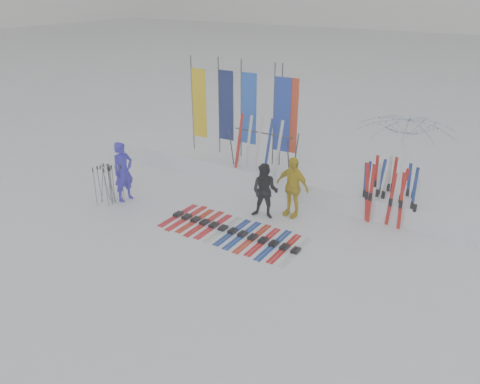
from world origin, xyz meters
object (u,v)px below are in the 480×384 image
Objects in this scene: person_blue at (123,172)px; ski_rack at (263,146)px; person_yellow at (292,187)px; person_black at (265,191)px; tent_canopy at (401,157)px; ski_row at (233,231)px.

person_blue is 0.88× the size of ski_rack.
ski_rack reaches higher than person_blue.
ski_rack reaches higher than person_yellow.
person_black is at bearing -58.53° from ski_rack.
person_blue reaches higher than person_yellow.
ski_rack is (-1.65, 1.28, 0.52)m from person_yellow.
ski_rack is at bearing 108.67° from person_black.
person_black is at bearing -129.62° from tent_canopy.
ski_row is (3.82, -0.00, -0.86)m from person_blue.
person_black is at bearing -65.81° from person_blue.
person_blue reaches higher than person_black.
person_black is 2.18m from ski_rack.
person_black is 0.55× the size of tent_canopy.
tent_canopy is at bearing 56.51° from ski_row.
person_blue is 1.04× the size of person_yellow.
ski_row is (-2.98, -4.50, -1.25)m from tent_canopy.
person_blue reaches higher than ski_row.
tent_canopy is at bearing -48.92° from person_blue.
ski_row is (-0.82, -1.72, -0.83)m from person_yellow.
person_blue is 4.26m from ski_rack.
ski_rack reaches higher than person_black.
person_black is 1.45m from ski_row.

